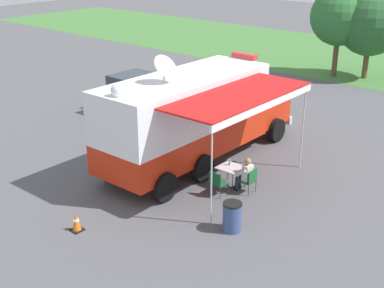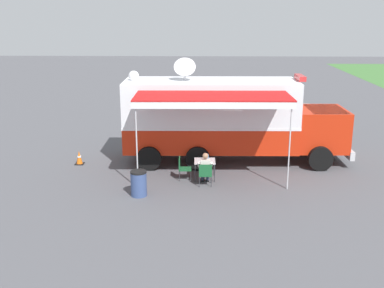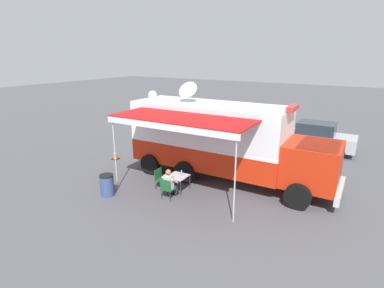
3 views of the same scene
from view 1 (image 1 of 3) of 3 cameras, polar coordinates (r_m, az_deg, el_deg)
ground_plane at (r=19.71m, az=-0.73°, el=-2.47°), size 100.00×100.00×0.00m
lot_stripe at (r=22.33m, az=-2.41°, el=0.52°), size 0.21×4.80×0.01m
command_truck at (r=19.52m, az=0.75°, el=3.41°), size 5.00×9.53×4.53m
folding_table at (r=17.96m, az=4.23°, el=-2.70°), size 0.81×0.81×0.73m
water_bottle at (r=18.04m, az=4.15°, el=-2.01°), size 0.07×0.07×0.22m
folding_chair_at_table at (r=17.63m, az=6.34°, el=-3.84°), size 0.49×0.49×0.87m
folding_chair_beside_table at (r=17.36m, az=2.78°, el=-4.14°), size 0.49×0.49×0.87m
seated_responder at (r=17.66m, az=5.85°, el=-3.27°), size 0.67×0.56×1.25m
trash_bin at (r=15.44m, az=4.43°, el=-7.95°), size 0.57×0.57×0.91m
traffic_cone at (r=15.85m, az=-12.57°, el=-8.35°), size 0.36×0.36×0.58m
car_behind_truck at (r=26.43m, az=-6.34°, el=5.82°), size 2.06×4.22×1.76m
tree_far_left at (r=33.23m, az=15.88°, el=13.30°), size 3.50×3.50×5.40m
tree_left_of_centre at (r=33.30m, az=19.02°, el=12.45°), size 3.91×3.91×5.31m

